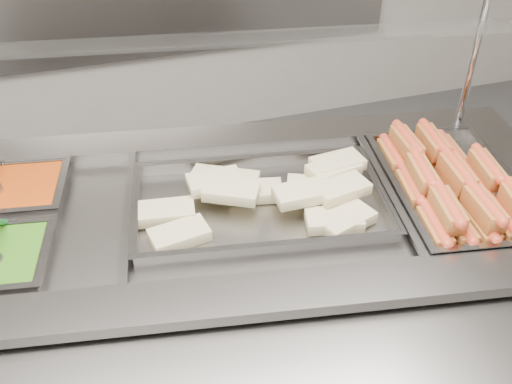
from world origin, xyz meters
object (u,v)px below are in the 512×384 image
object	(u,v)px
steam_counter	(241,310)
pan_wraps	(260,206)
pan_hotdogs	(451,194)
sneeze_guard	(227,44)

from	to	relation	value
steam_counter	pan_wraps	size ratio (longest dim) A/B	2.70
pan_hotdogs	pan_wraps	size ratio (longest dim) A/B	0.81
pan_hotdogs	steam_counter	bearing A→B (deg)	169.94
steam_counter	pan_hotdogs	distance (m)	0.82
sneeze_guard	pan_hotdogs	size ratio (longest dim) A/B	2.79
sneeze_guard	pan_hotdogs	xyz separation A→B (m)	(0.63, -0.36, -0.45)
sneeze_guard	steam_counter	bearing A→B (deg)	-100.06
sneeze_guard	pan_wraps	xyz separation A→B (m)	(0.02, -0.25, -0.43)
pan_hotdogs	sneeze_guard	bearing A→B (deg)	150.66
pan_wraps	pan_hotdogs	bearing A→B (deg)	-10.06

